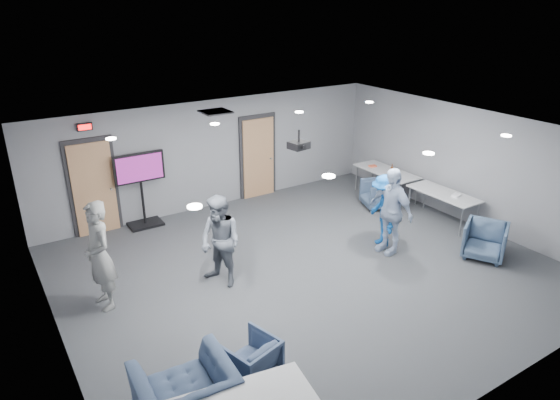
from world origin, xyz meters
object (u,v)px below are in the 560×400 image
chair_front_a (250,359)px  bottle_right (392,170)px  person_d (383,211)px  projector (299,145)px  tv_stand (141,185)px  person_b (220,242)px  person_c (391,211)px  table_right_b (444,195)px  chair_right_a (378,194)px  chair_front_b (185,395)px  chair_right_c (485,241)px  table_right_a (386,172)px  person_a (99,256)px

chair_front_a → bottle_right: size_ratio=2.46×
person_d → projector: projector is taller
chair_front_a → tv_stand: tv_stand is taller
person_b → person_c: bearing=57.5°
person_d → table_right_b: bearing=115.3°
person_d → chair_right_a: (1.39, 1.60, -0.44)m
chair_right_a → tv_stand: 5.80m
chair_front_b → chair_front_a: bearing=-165.1°
chair_right_a → bottle_right: 0.75m
person_b → chair_right_c: 5.39m
person_c → projector: 2.44m
chair_front_b → table_right_a: bearing=-147.1°
chair_right_a → table_right_a: bearing=143.8°
chair_right_c → projector: (-3.25, 2.03, 2.03)m
chair_right_c → projector: 4.34m
person_b → tv_stand: (-0.37, 3.29, 0.13)m
chair_right_c → table_right_a: chair_right_c is taller
person_b → tv_stand: 3.31m
chair_front_b → tv_stand: bearing=-100.6°
bottle_right → person_b: bearing=-166.7°
chair_front_b → person_d: bearing=-154.4°
chair_front_a → table_right_b: bearing=-176.9°
person_b → table_right_a: (5.63, 1.59, -0.19)m
table_right_a → projector: size_ratio=4.65×
chair_front_b → bottle_right: (7.37, 3.98, 0.45)m
person_c → table_right_b: 2.17m
chair_right_a → table_right_a: size_ratio=0.42×
person_c → chair_front_b: size_ratio=1.55×
table_right_a → projector: bearing=111.5°
chair_front_a → table_right_a: (6.42, 4.04, 0.37)m
table_right_b → tv_stand: (-6.00, 3.60, 0.31)m
table_right_a → tv_stand: 6.25m
person_b → chair_right_a: size_ratio=2.27×
person_c → chair_right_a: size_ratio=2.40×
table_right_b → tv_stand: bearing=59.0°
chair_front_a → table_right_a: bearing=-163.1°
person_c → chair_front_a: size_ratio=2.62×
chair_right_c → bottle_right: bottle_right is taller
chair_right_a → chair_right_c: 3.14m
person_a → table_right_b: (7.65, -0.77, -0.28)m
person_a → table_right_b: size_ratio=1.12×
table_right_b → person_c: bearing=100.8°
person_d → bottle_right: bearing=153.7°
person_a → bottle_right: 7.61m
chair_right_c → table_right_b: size_ratio=0.48×
chair_right_c → chair_front_b: chair_front_b is taller
chair_front_b → table_right_b: 7.84m
chair_front_b → projector: size_ratio=3.04×
table_right_a → tv_stand: bearing=74.2°
person_b → bottle_right: bearing=82.3°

